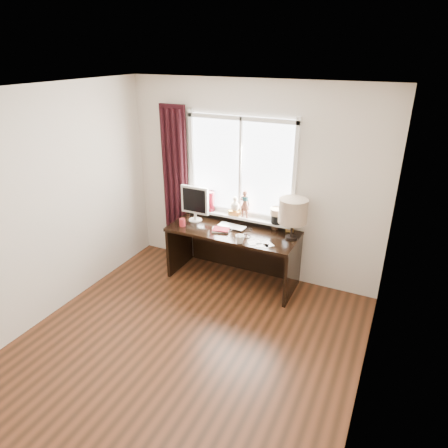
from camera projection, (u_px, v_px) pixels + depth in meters
The scene contains 18 objects.
floor at pixel (176, 358), 4.11m from camera, with size 3.50×4.00×0.00m, color #592C17.
ceiling at pixel (160, 94), 3.06m from camera, with size 3.50×4.00×0.00m, color white.
wall_back at pixel (252, 183), 5.23m from camera, with size 3.50×2.60×0.00m, color beige.
wall_left at pixel (31, 213), 4.27m from camera, with size 4.00×2.60×0.00m, color beige.
wall_right at pixel (374, 292), 2.89m from camera, with size 4.00×2.60×0.00m, color beige.
laptop at pixel (232, 227), 5.25m from camera, with size 0.37×0.24×0.03m, color silver.
mug at pixel (240, 239), 4.83m from camera, with size 0.11×0.10×0.11m, color white.
red_cup at pixel (182, 222), 5.29m from camera, with size 0.08×0.08×0.10m, color maroon.
window at pixel (241, 183), 5.24m from camera, with size 1.52×0.21×1.40m.
curtain at pixel (175, 187), 5.68m from camera, with size 0.38×0.09×2.25m.
desk at pixel (236, 244), 5.37m from camera, with size 1.70×0.70×0.75m.
monitor at pixel (195, 202), 5.37m from camera, with size 0.40×0.18×0.49m.
notebook_stack at pixel (221, 230), 5.17m from camera, with size 0.26×0.23×0.03m.
brush_holder at pixel (275, 225), 5.21m from camera, with size 0.09×0.09×0.25m.
icon_frame at pixel (290, 227), 5.11m from camera, with size 0.10×0.04×0.13m.
table_lamp at pixel (293, 211), 4.82m from camera, with size 0.35×0.35×0.52m.
loose_papers at pixel (261, 244), 4.82m from camera, with size 0.34×0.23×0.00m.
desk_cables at pixel (247, 232), 5.14m from camera, with size 0.26×0.42×0.01m.
Camera 1 is at (1.82, -2.67, 2.93)m, focal length 32.00 mm.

